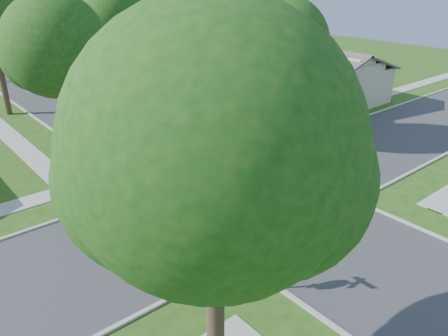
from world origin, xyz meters
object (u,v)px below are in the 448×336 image
Objects in this scene: house_ne_far at (178,50)px; house_ne_near at (298,77)px; tree_ne_corner at (281,50)px; car_curb_east at (36,70)px; tree_e_far at (57,11)px; tree_w_near at (57,51)px; tree_e_mid at (116,18)px; tree_sw_corner at (216,161)px; stop_sign_sw at (239,240)px; tree_e_near at (207,42)px; stop_sign_ne at (252,114)px; car_driveway at (225,115)px.

house_ne_near is at bearing -90.00° from house_ne_far.
car_curb_east is at bearing 100.27° from tree_ne_corner.
tree_e_far is 0.97× the size of tree_w_near.
tree_e_mid is 30.54m from tree_sw_corner.
tree_ne_corner is at bearing -84.55° from tree_e_mid.
tree_w_near is at bearing -110.60° from tree_e_far.
house_ne_near is at bearing 35.18° from tree_ne_corner.
tree_e_near reaches higher than stop_sign_sw.
tree_ne_corner is at bearing -73.35° from car_curb_east.
house_ne_near is 26.28m from car_curb_east.
tree_e_near is 2.14× the size of car_curb_east.
car_curb_east is (-3.56, 11.69, -5.59)m from tree_e_mid.
tree_e_mid reaches higher than stop_sign_ne.
tree_e_near is at bearing -0.00° from tree_w_near.
stop_sign_sw is 0.34× the size of tree_e_far.
tree_ne_corner is (11.00, -4.80, -0.52)m from tree_w_near.
tree_e_near is 0.92× the size of tree_w_near.
stop_sign_sw is at bearing 164.88° from car_driveway.
stop_sign_ne is 0.77× the size of car_curb_east.
tree_ne_corner reaches higher than stop_sign_ne.
tree_ne_corner is at bearing -23.56° from tree_w_near.
tree_w_near reaches higher than house_ne_far.
stop_sign_sw is 0.32× the size of tree_e_mid.
stop_sign_sw is at bearing -141.16° from tree_ne_corner.
tree_w_near is 16.24m from tree_sw_corner.
tree_w_near reaches higher than stop_sign_sw.
tree_sw_corner is at bearing -136.06° from stop_sign_ne.
tree_w_near is at bearing -128.08° from tree_e_mid.
tree_e_mid is (9.46, 25.71, 4.22)m from stop_sign_sw.
stop_sign_ne is 26.80m from house_ne_far.
stop_sign_ne is at bearing -174.51° from car_driveway.
tree_e_mid is (0.06, 16.31, 4.22)m from stop_sign_ne.
stop_sign_sw and stop_sign_ne have the same top height.
tree_e_far is at bearing 76.27° from stop_sign_sw.
tree_ne_corner is (1.61, -4.80, -0.05)m from tree_e_near.
stop_sign_sw is at bearing -103.73° from tree_e_far.
tree_e_near is (9.45, 13.71, 3.61)m from stop_sign_sw.
tree_sw_corner reaches higher than tree_e_far.
house_ne_far reaches higher than stop_sign_sw.
tree_w_near reaches higher than tree_ne_corner.
tree_w_near is at bearing 89.77° from stop_sign_sw.
car_curb_east is (8.64, 39.69, -5.60)m from tree_sw_corner.
tree_e_near is at bearing 55.41° from stop_sign_sw.
tree_ne_corner reaches higher than car_driveway.
tree_e_mid is (0.01, 12.00, 0.61)m from tree_e_near.
stop_sign_sw is 0.77× the size of car_curb_east.
tree_w_near is (-9.34, 4.31, 4.08)m from stop_sign_ne.
house_ne_far is at bearing -2.72° from car_driveway.
tree_w_near is (-9.40, -25.00, 0.14)m from tree_e_far.
tree_e_near is at bearing 99.74° from car_driveway.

